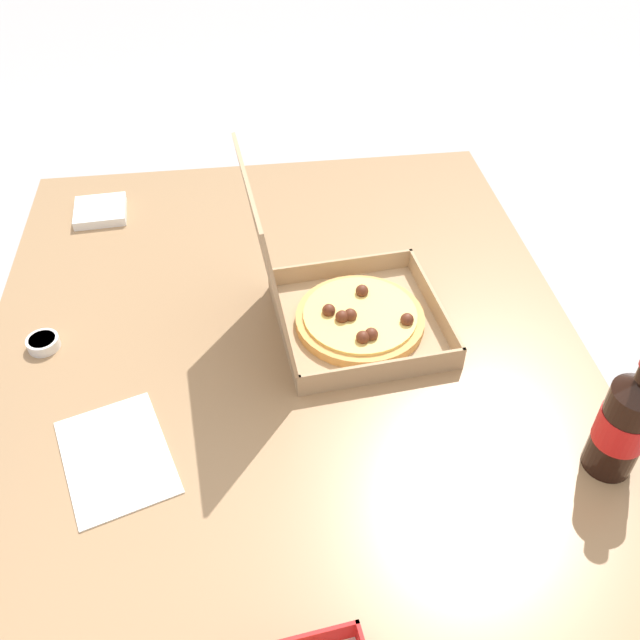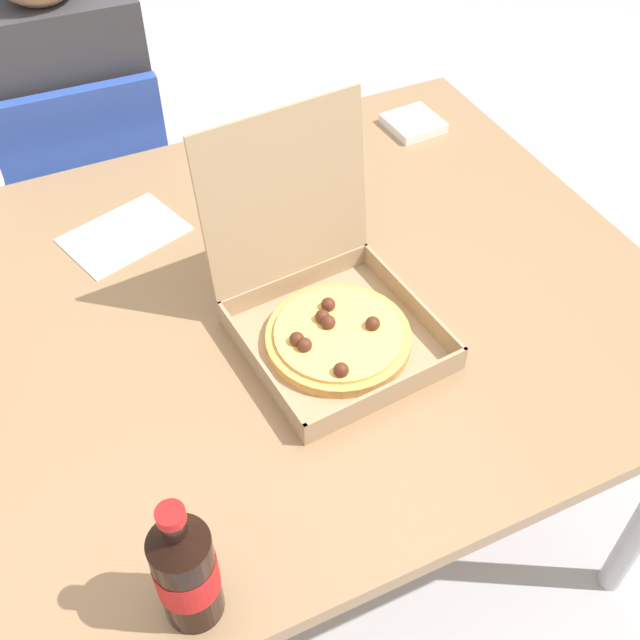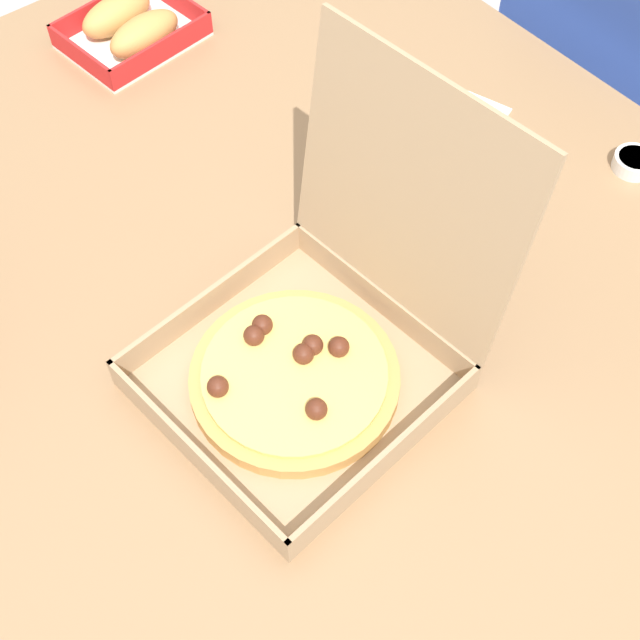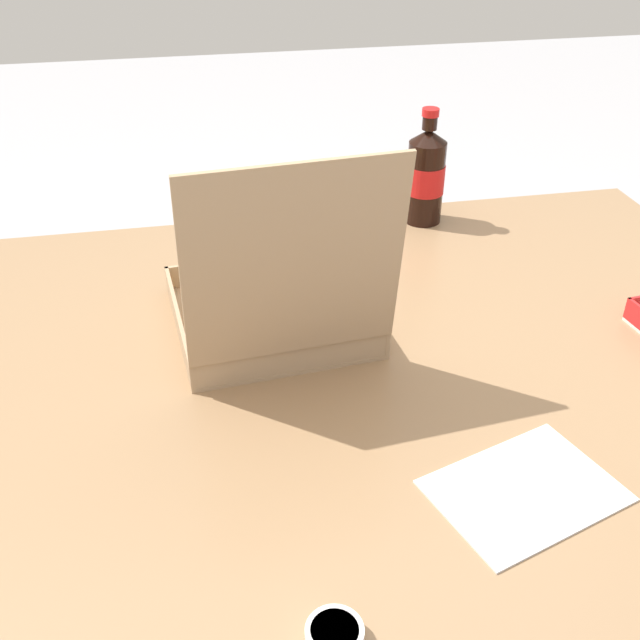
{
  "view_description": "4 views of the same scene",
  "coord_description": "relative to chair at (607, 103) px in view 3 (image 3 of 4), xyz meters",
  "views": [
    {
      "loc": [
        -0.79,
        0.05,
        1.57
      ],
      "look_at": [
        0.1,
        -0.07,
        0.75
      ],
      "focal_mm": 38.18,
      "sensor_mm": 36.0,
      "label": 1
    },
    {
      "loc": [
        -0.27,
        -0.88,
        1.64
      ],
      "look_at": [
        0.09,
        -0.1,
        0.75
      ],
      "focal_mm": 42.99,
      "sensor_mm": 36.0,
      "label": 2
    },
    {
      "loc": [
        0.52,
        -0.44,
        1.58
      ],
      "look_at": [
        0.09,
        -0.09,
        0.79
      ],
      "focal_mm": 49.49,
      "sensor_mm": 36.0,
      "label": 3
    },
    {
      "loc": [
        0.22,
        0.84,
        1.36
      ],
      "look_at": [
        0.03,
        -0.11,
        0.74
      ],
      "focal_mm": 41.86,
      "sensor_mm": 36.0,
      "label": 4
    }
  ],
  "objects": [
    {
      "name": "ground_plane",
      "position": [
        0.13,
        -0.76,
        -0.48
      ],
      "size": [
        10.0,
        10.0,
        0.0
      ],
      "primitive_type": "plane",
      "color": "#B2B2B7"
    },
    {
      "name": "dipping_sauce_cup",
      "position": [
        0.25,
        -0.34,
        0.26
      ],
      "size": [
        0.06,
        0.06,
        0.02
      ],
      "color": "white",
      "rests_on": "dining_table"
    },
    {
      "name": "dining_table",
      "position": [
        0.13,
        -0.76,
        0.18
      ],
      "size": [
        1.42,
        1.05,
        0.72
      ],
      "color": "#997551",
      "rests_on": "ground_plane"
    },
    {
      "name": "bread_side_box",
      "position": [
        -0.4,
        -0.72,
        0.27
      ],
      "size": [
        0.17,
        0.21,
        0.06
      ],
      "color": "white",
      "rests_on": "dining_table"
    },
    {
      "name": "chair",
      "position": [
        0.0,
        0.0,
        0.0
      ],
      "size": [
        0.41,
        0.41,
        0.83
      ],
      "color": "#2D4CAD",
      "rests_on": "ground_plane"
    },
    {
      "name": "paper_menu",
      "position": [
        -0.01,
        -0.49,
        0.25
      ],
      "size": [
        0.25,
        0.21,
        0.0
      ],
      "primitive_type": "cube",
      "rotation": [
        0.0,
        0.0,
        0.31
      ],
      "color": "white",
      "rests_on": "dining_table"
    },
    {
      "name": "pizza_box_open",
      "position": [
        0.23,
        -0.87,
        0.29
      ],
      "size": [
        0.32,
        0.36,
        0.33
      ],
      "color": "tan",
      "rests_on": "dining_table"
    }
  ]
}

